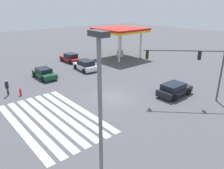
# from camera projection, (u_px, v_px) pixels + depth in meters

# --- Properties ---
(ground_plane) EXTENTS (138.65, 138.65, 0.00)m
(ground_plane) POSITION_uv_depth(u_px,v_px,m) (112.00, 97.00, 23.83)
(ground_plane) COLOR #47474C
(crosswalk_markings) EXTENTS (11.24, 6.30, 0.01)m
(crosswalk_markings) POSITION_uv_depth(u_px,v_px,m) (53.00, 118.00, 19.54)
(crosswalk_markings) COLOR silver
(crosswalk_markings) RESTS_ON ground_plane
(traffic_signal_mast) EXTENTS (5.72, 5.72, 5.52)m
(traffic_signal_mast) POSITION_uv_depth(u_px,v_px,m) (196.00, 63.00, 21.81)
(traffic_signal_mast) COLOR #47474C
(traffic_signal_mast) RESTS_ON ground_plane
(car_0) EXTENTS (2.22, 4.24, 1.43)m
(car_0) POSITION_uv_depth(u_px,v_px,m) (174.00, 90.00, 24.12)
(car_0) COLOR black
(car_0) RESTS_ON ground_plane
(car_1) EXTENTS (4.31, 2.07, 1.38)m
(car_1) POSITION_uv_depth(u_px,v_px,m) (44.00, 73.00, 29.86)
(car_1) COLOR #144728
(car_1) RESTS_ON ground_plane
(car_2) EXTENTS (4.37, 2.39, 1.56)m
(car_2) POSITION_uv_depth(u_px,v_px,m) (85.00, 65.00, 33.38)
(car_2) COLOR silver
(car_2) RESTS_ON ground_plane
(car_3) EXTENTS (4.39, 2.20, 1.50)m
(car_3) POSITION_uv_depth(u_px,v_px,m) (70.00, 58.00, 38.09)
(car_3) COLOR maroon
(car_3) RESTS_ON ground_plane
(gas_station_canopy) EXTENTS (7.94, 7.94, 5.45)m
(gas_station_canopy) POSITION_uv_depth(u_px,v_px,m) (120.00, 31.00, 40.08)
(gas_station_canopy) COLOR yellow
(gas_station_canopy) RESTS_ON ground_plane
(pedestrian) EXTENTS (0.41, 0.41, 1.78)m
(pedestrian) POSITION_uv_depth(u_px,v_px,m) (7.00, 87.00, 24.10)
(pedestrian) COLOR #38383D
(pedestrian) RESTS_ON ground_plane
(street_light_pole_a) EXTENTS (0.80, 0.36, 8.80)m
(street_light_pole_a) POSITION_uv_depth(u_px,v_px,m) (101.00, 125.00, 8.43)
(street_light_pole_a) COLOR slate
(street_light_pole_a) RESTS_ON ground_plane
(fire_hydrant) EXTENTS (0.22, 0.22, 0.86)m
(fire_hydrant) POSITION_uv_depth(u_px,v_px,m) (20.00, 92.00, 24.17)
(fire_hydrant) COLOR red
(fire_hydrant) RESTS_ON ground_plane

